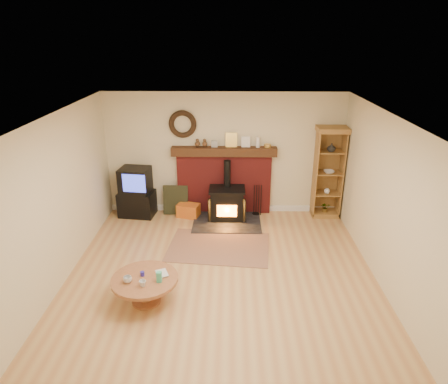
{
  "coord_description": "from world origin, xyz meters",
  "views": [
    {
      "loc": [
        0.14,
        -5.37,
        3.72
      ],
      "look_at": [
        0.03,
        1.0,
        1.14
      ],
      "focal_mm": 32.0,
      "sensor_mm": 36.0,
      "label": 1
    }
  ],
  "objects_px": {
    "wood_stove": "(227,205)",
    "tv_unit": "(136,193)",
    "coffee_table": "(145,283)",
    "curio_cabinet": "(328,172)"
  },
  "relations": [
    {
      "from": "wood_stove",
      "to": "coffee_table",
      "type": "xyz_separation_m",
      "value": [
        -1.16,
        -2.8,
        -0.0
      ]
    },
    {
      "from": "wood_stove",
      "to": "curio_cabinet",
      "type": "distance_m",
      "value": 2.22
    },
    {
      "from": "curio_cabinet",
      "to": "tv_unit",
      "type": "bearing_deg",
      "value": -178.78
    },
    {
      "from": "tv_unit",
      "to": "coffee_table",
      "type": "relative_size",
      "value": 1.11
    },
    {
      "from": "curio_cabinet",
      "to": "coffee_table",
      "type": "relative_size",
      "value": 2.01
    },
    {
      "from": "wood_stove",
      "to": "tv_unit",
      "type": "distance_m",
      "value": 1.96
    },
    {
      "from": "coffee_table",
      "to": "tv_unit",
      "type": "bearing_deg",
      "value": 104.55
    },
    {
      "from": "wood_stove",
      "to": "coffee_table",
      "type": "relative_size",
      "value": 1.45
    },
    {
      "from": "tv_unit",
      "to": "curio_cabinet",
      "type": "height_order",
      "value": "curio_cabinet"
    },
    {
      "from": "tv_unit",
      "to": "coffee_table",
      "type": "bearing_deg",
      "value": -75.45
    }
  ]
}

